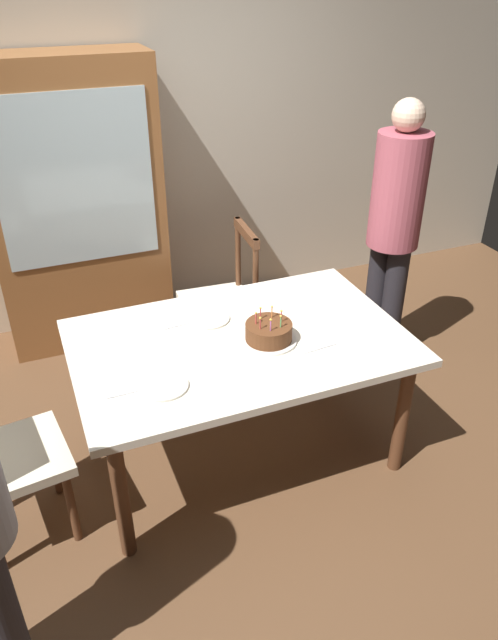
# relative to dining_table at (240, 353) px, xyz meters

# --- Properties ---
(ground) EXTENTS (6.40, 6.40, 0.00)m
(ground) POSITION_rel_dining_table_xyz_m (0.00, 0.00, -0.65)
(ground) COLOR brown
(back_wall) EXTENTS (6.40, 0.10, 2.60)m
(back_wall) POSITION_rel_dining_table_xyz_m (0.00, 1.85, 0.65)
(back_wall) COLOR beige
(back_wall) RESTS_ON ground
(dining_table) EXTENTS (1.64, 1.06, 0.73)m
(dining_table) POSITION_rel_dining_table_xyz_m (0.00, 0.00, 0.00)
(dining_table) COLOR silver
(dining_table) RESTS_ON ground
(birthday_cake) EXTENTS (0.28, 0.28, 0.17)m
(birthday_cake) POSITION_rel_dining_table_xyz_m (0.13, -0.07, 0.13)
(birthday_cake) COLOR silver
(birthday_cake) RESTS_ON dining_table
(plate_near_celebrant) EXTENTS (0.22, 0.22, 0.01)m
(plate_near_celebrant) POSITION_rel_dining_table_xyz_m (-0.45, -0.24, 0.09)
(plate_near_celebrant) COLOR silver
(plate_near_celebrant) RESTS_ON dining_table
(plate_far_side) EXTENTS (0.22, 0.22, 0.01)m
(plate_far_side) POSITION_rel_dining_table_xyz_m (-0.08, 0.24, 0.09)
(plate_far_side) COLOR silver
(plate_far_side) RESTS_ON dining_table
(fork_near_celebrant) EXTENTS (0.18, 0.02, 0.01)m
(fork_near_celebrant) POSITION_rel_dining_table_xyz_m (-0.61, -0.22, 0.08)
(fork_near_celebrant) COLOR silver
(fork_near_celebrant) RESTS_ON dining_table
(fork_far_side) EXTENTS (0.18, 0.03, 0.01)m
(fork_far_side) POSITION_rel_dining_table_xyz_m (-0.24, 0.24, 0.08)
(fork_far_side) COLOR silver
(fork_far_side) RESTS_ON dining_table
(fork_near_guest) EXTENTS (0.18, 0.03, 0.01)m
(fork_near_guest) POSITION_rel_dining_table_xyz_m (0.33, -0.22, 0.08)
(fork_near_guest) COLOR silver
(fork_near_guest) RESTS_ON dining_table
(chair_spindle_back) EXTENTS (0.47, 0.47, 0.95)m
(chair_spindle_back) POSITION_rel_dining_table_xyz_m (0.20, 0.85, -0.20)
(chair_spindle_back) COLOR beige
(chair_spindle_back) RESTS_ON ground
(person_guest) EXTENTS (0.32, 0.32, 1.70)m
(person_guest) POSITION_rel_dining_table_xyz_m (1.23, 0.54, 0.32)
(person_guest) COLOR #262328
(person_guest) RESTS_ON ground
(china_cabinet) EXTENTS (1.10, 0.45, 1.90)m
(china_cabinet) POSITION_rel_dining_table_xyz_m (-0.54, 1.56, 0.30)
(china_cabinet) COLOR brown
(china_cabinet) RESTS_ON ground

